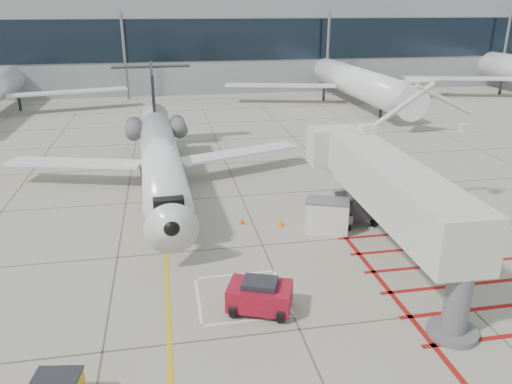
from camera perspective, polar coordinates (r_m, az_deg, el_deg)
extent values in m
plane|color=gray|center=(25.02, 2.55, -10.15)|extent=(260.00, 260.00, 0.00)
cone|color=#F9420D|center=(31.09, -1.64, -3.28)|extent=(0.31, 0.31, 0.43)
cone|color=orange|center=(30.76, 2.85, -3.46)|extent=(0.38, 0.38, 0.53)
cube|color=gray|center=(92.35, -1.20, 16.92)|extent=(180.00, 28.00, 14.00)
cube|color=black|center=(78.48, 0.54, 17.03)|extent=(180.00, 0.10, 6.00)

